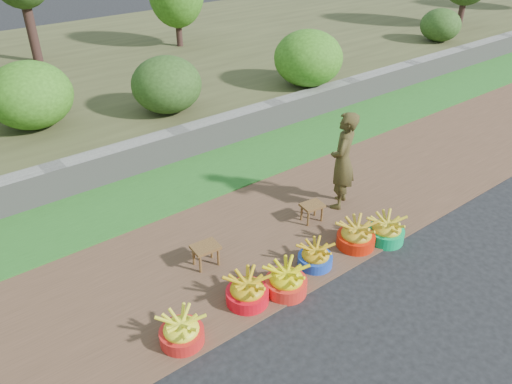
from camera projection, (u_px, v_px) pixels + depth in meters
ground_plane at (343, 274)px, 6.37m from camera, size 120.00×120.00×0.00m
dirt_shoulder at (280, 228)px, 7.21m from camera, size 80.00×2.50×0.02m
grass_verge at (205, 174)px, 8.55m from camera, size 80.00×1.50×0.04m
retaining_wall at (179, 144)px, 9.00m from camera, size 80.00×0.35×0.55m
earth_bank at (78, 77)px, 12.32m from camera, size 80.00×10.00×0.50m
basin_a at (181, 331)px, 5.32m from camera, size 0.49×0.49×0.36m
basin_b at (247, 291)px, 5.84m from camera, size 0.51×0.51×0.38m
basin_c at (286, 281)px, 6.00m from camera, size 0.51×0.51×0.38m
basin_d at (315, 257)px, 6.42m from camera, size 0.45×0.45×0.34m
basin_e at (356, 236)px, 6.77m from camera, size 0.52×0.52×0.39m
basin_f at (386, 230)px, 6.89m from camera, size 0.51×0.51×0.38m
stool_left at (206, 250)px, 6.37m from camera, size 0.36×0.29×0.30m
stool_right at (312, 208)px, 7.25m from camera, size 0.35×0.28×0.28m
vendor_woman at (343, 161)px, 7.35m from camera, size 0.66×0.60×1.52m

